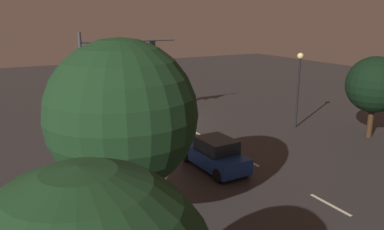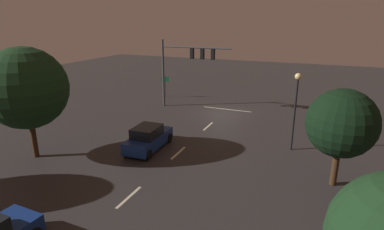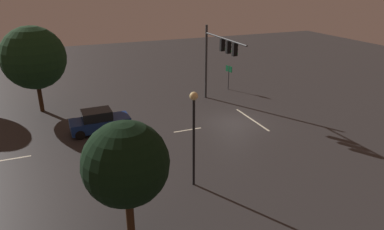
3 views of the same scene
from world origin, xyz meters
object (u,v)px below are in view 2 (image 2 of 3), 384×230
(car_approaching, at_px, (148,138))
(route_sign, at_px, (165,82))
(tree_left_far, at_px, (342,124))
(tree_right_far, at_px, (26,88))
(traffic_signal_assembly, at_px, (186,61))
(street_lamp_left_kerb, at_px, (296,98))

(car_approaching, bearing_deg, route_sign, -67.12)
(tree_left_far, xyz_separation_m, tree_right_far, (18.22, 3.66, 1.08))
(traffic_signal_assembly, xyz_separation_m, tree_right_far, (4.51, 14.62, -0.21))
(route_sign, height_order, tree_left_far, tree_left_far)
(tree_left_far, bearing_deg, tree_right_far, 11.35)
(car_approaching, distance_m, street_lamp_left_kerb, 10.46)
(traffic_signal_assembly, relative_size, car_approaching, 1.64)
(car_approaching, relative_size, tree_right_far, 0.61)
(traffic_signal_assembly, distance_m, route_sign, 6.04)
(traffic_signal_assembly, height_order, tree_right_far, tree_right_far)
(route_sign, relative_size, tree_right_far, 0.35)
(traffic_signal_assembly, bearing_deg, street_lamp_left_kerb, 148.23)
(street_lamp_left_kerb, height_order, tree_right_far, tree_right_far)
(car_approaching, distance_m, tree_left_far, 12.29)
(traffic_signal_assembly, bearing_deg, route_sign, -38.24)
(car_approaching, height_order, street_lamp_left_kerb, street_lamp_left_kerb)
(tree_left_far, relative_size, tree_right_far, 0.75)
(traffic_signal_assembly, xyz_separation_m, car_approaching, (-1.74, 10.60, -4.06))
(car_approaching, height_order, tree_right_far, tree_right_far)
(tree_left_far, bearing_deg, route_sign, -38.57)
(route_sign, relative_size, tree_left_far, 0.46)
(street_lamp_left_kerb, bearing_deg, tree_left_far, 122.80)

